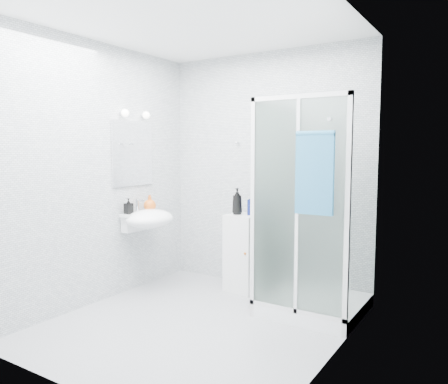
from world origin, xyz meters
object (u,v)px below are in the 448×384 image
Objects in this scene: hand_towel at (315,171)px; shampoo_bottle_a at (237,201)px; soap_dispenser_black at (129,206)px; wall_basin at (148,219)px; shampoo_bottle_b at (253,203)px; soap_dispenser_orange at (150,203)px; storage_cabinet at (244,253)px; shower_enclosure at (303,266)px.

hand_towel reaches higher than shampoo_bottle_a.
shampoo_bottle_a is at bearing 38.42° from soap_dispenser_black.
wall_basin is at bearing -144.36° from shampoo_bottle_a.
shampoo_bottle_b is at bearing 143.24° from hand_towel.
hand_towel is 2.07m from soap_dispenser_black.
shampoo_bottle_b reaches higher than soap_dispenser_orange.
shampoo_bottle_b is at bearing 33.00° from storage_cabinet.
soap_dispenser_orange is (-1.04, -0.49, -0.01)m from shampoo_bottle_b.
soap_dispenser_black reaches higher than wall_basin.
shampoo_bottle_a reaches higher than soap_dispenser_orange.
soap_dispenser_black is at bearing -165.07° from shower_enclosure.
soap_dispenser_orange is at bearing 84.00° from soap_dispenser_black.
wall_basin is at bearing -56.18° from soap_dispenser_orange.
soap_dispenser_orange is at bearing -155.02° from shampoo_bottle_b.
shampoo_bottle_b reaches higher than storage_cabinet.
shampoo_bottle_a is at bearing 25.79° from soap_dispenser_orange.
shower_enclosure is 11.31× the size of soap_dispenser_orange.
shower_enclosure reaches higher than soap_dispenser_black.
hand_towel reaches higher than soap_dispenser_orange.
shampoo_bottle_a is 0.18m from shampoo_bottle_b.
soap_dispenser_black reaches higher than storage_cabinet.
shower_enclosure is 1.03m from hand_towel.
soap_dispenser_black is (-0.91, -0.72, -0.04)m from shampoo_bottle_a.
shower_enclosure is 2.38× the size of storage_cabinet.
soap_dispenser_black is (-0.12, -0.16, 0.15)m from wall_basin.
shampoo_bottle_b is at bearing 36.08° from soap_dispenser_black.
shampoo_bottle_a is at bearing 35.64° from wall_basin.
shampoo_bottle_b is (0.95, 0.62, 0.17)m from wall_basin.
shower_enclosure is 6.95× the size of shampoo_bottle_a.
hand_towel reaches higher than soap_dispenser_black.
shower_enclosure reaches higher than storage_cabinet.
hand_towel is 2.38× the size of shampoo_bottle_a.
storage_cabinet is at bearing 147.13° from hand_towel.
shower_enclosure is 0.93m from shampoo_bottle_b.
soap_dispenser_orange is (-0.96, -0.44, 0.53)m from storage_cabinet.
soap_dispenser_orange is 1.06× the size of soap_dispenser_black.
shampoo_bottle_a is at bearing 149.86° from hand_towel.
wall_basin is 3.35× the size of soap_dispenser_black.
storage_cabinet is 1.22× the size of hand_towel.
storage_cabinet is at bearing 33.87° from wall_basin.
shampoo_bottle_b reaches higher than soap_dispenser_black.
shampoo_bottle_b is at bearing 156.32° from shower_enclosure.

